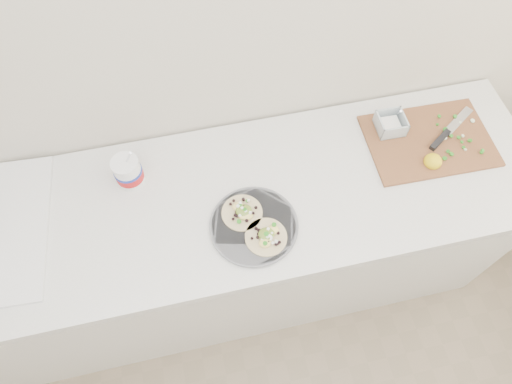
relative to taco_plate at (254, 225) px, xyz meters
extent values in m
cube|color=beige|center=(-0.11, 0.44, 0.38)|extent=(3.50, 0.05, 2.60)
cube|color=silver|center=(-0.11, 0.14, -0.49)|extent=(2.40, 0.62, 0.86)
cube|color=silver|center=(-0.11, 0.12, -0.04)|extent=(2.44, 0.66, 0.04)
cylinder|color=slate|center=(0.00, 0.00, -0.01)|extent=(0.29, 0.29, 0.01)
cylinder|color=slate|center=(0.00, 0.00, -0.01)|extent=(0.31, 0.31, 0.00)
cylinder|color=white|center=(-0.39, 0.28, 0.04)|extent=(0.10, 0.10, 0.12)
cylinder|color=red|center=(-0.39, 0.28, 0.03)|extent=(0.10, 0.10, 0.04)
cylinder|color=#192D99|center=(-0.39, 0.28, 0.05)|extent=(0.10, 0.10, 0.01)
cube|color=brown|center=(0.73, 0.21, -0.01)|extent=(0.48, 0.34, 0.01)
cube|color=white|center=(0.60, 0.29, 0.01)|extent=(0.07, 0.07, 0.03)
ellipsoid|color=yellow|center=(0.70, 0.10, 0.01)|extent=(0.07, 0.07, 0.06)
cube|color=silver|center=(0.88, 0.26, 0.00)|extent=(0.16, 0.12, 0.00)
cube|color=black|center=(0.77, 0.19, 0.00)|extent=(0.11, 0.08, 0.02)
camera|label=1|loc=(-0.14, -0.66, 1.41)|focal=32.00mm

